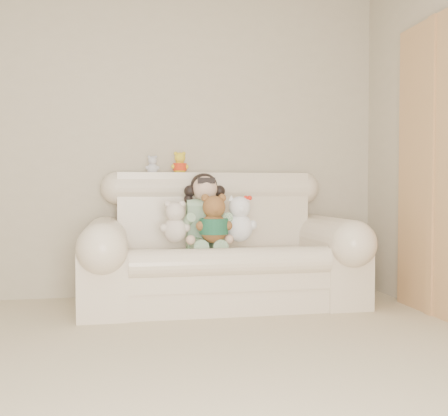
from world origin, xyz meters
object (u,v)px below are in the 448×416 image
sofa (222,238)px  white_cat (239,214)px  seated_child (205,211)px  brown_teddy (214,214)px  cream_teddy (175,218)px

sofa → white_cat: 0.25m
seated_child → white_cat: (0.23, -0.18, -0.02)m
brown_teddy → seated_child: bearing=75.6°
seated_child → cream_teddy: size_ratio=1.69×
seated_child → cream_teddy: seated_child is taller
cream_teddy → brown_teddy: bearing=8.4°
cream_teddy → seated_child: bearing=58.1°
seated_child → white_cat: size_ratio=1.48×
seated_child → brown_teddy: seated_child is taller
white_cat → sofa: bearing=157.8°
seated_child → brown_teddy: bearing=-82.5°
sofa → cream_teddy: bearing=-165.9°
seated_child → white_cat: bearing=-36.4°
sofa → cream_teddy: sofa is taller
cream_teddy → sofa: bearing=37.7°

